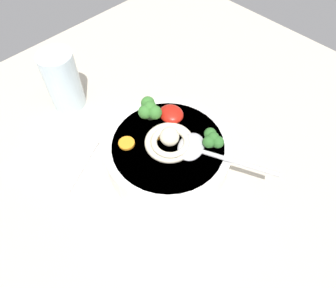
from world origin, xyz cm
name	(u,v)px	position (x,y,z in cm)	size (l,w,h in cm)	color
table_slab	(183,166)	(0.00, 0.00, 1.48)	(101.13, 101.13, 2.97)	#BCB29E
soup_bowl	(168,153)	(-2.04, -1.96, 5.73)	(22.17, 22.17, 5.35)	white
noodle_pile	(170,141)	(-1.68, -1.91, 9.49)	(9.38, 9.19, 3.77)	beige
soup_spoon	(198,150)	(2.75, 0.22, 9.12)	(17.06, 10.23, 1.60)	#B7B7BC
chili_sauce_dollop	(171,114)	(-5.89, 2.68, 9.37)	(4.66, 4.20, 2.10)	#B2190F
broccoli_floret_beside_chili	(150,109)	(-8.55, -0.09, 10.77)	(4.95, 4.26, 3.91)	#7A9E60
broccoli_floret_beside_noodles	(212,139)	(3.50, 2.97, 10.34)	(4.09, 3.52, 3.24)	#7A9E60
carrot_slice_right	(157,134)	(-4.83, -2.00, 8.54)	(2.30, 2.30, 0.44)	orange
carrot_slice_front	(127,143)	(-7.05, -7.02, 8.55)	(2.79, 2.79, 0.46)	orange
drinking_glass	(63,81)	(-27.54, -6.26, 9.17)	(6.83, 6.83, 12.41)	silver
folded_napkin	(53,157)	(-17.68, -16.68, 3.37)	(13.41, 11.06, 0.80)	white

